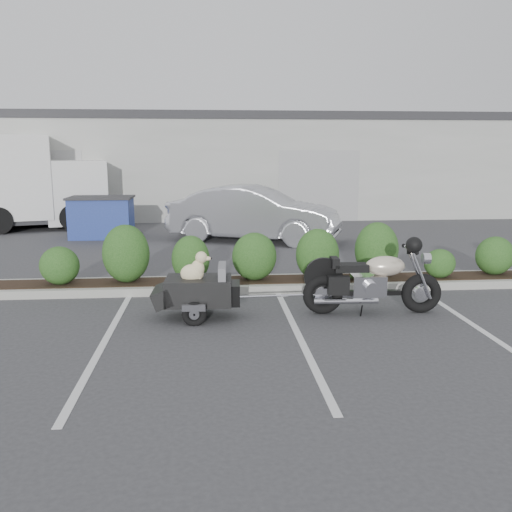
{
  "coord_description": "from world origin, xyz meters",
  "views": [
    {
      "loc": [
        -0.03,
        -7.83,
        2.58
      ],
      "look_at": [
        0.77,
        1.53,
        0.75
      ],
      "focal_mm": 38.0,
      "sensor_mm": 36.0,
      "label": 1
    }
  ],
  "objects": [
    {
      "name": "motorcycle",
      "position": [
        2.55,
        0.38,
        0.52
      ],
      "size": [
        2.25,
        0.76,
        1.29
      ],
      "rotation": [
        0.0,
        0.0,
        -0.04
      ],
      "color": "black",
      "rests_on": "ground"
    },
    {
      "name": "planter_kerb",
      "position": [
        1.0,
        2.2,
        0.07
      ],
      "size": [
        12.0,
        1.0,
        0.15
      ],
      "primitive_type": "cube",
      "color": "#9E9E93",
      "rests_on": "ground"
    },
    {
      "name": "ground",
      "position": [
        0.0,
        0.0,
        0.0
      ],
      "size": [
        90.0,
        90.0,
        0.0
      ],
      "primitive_type": "plane",
      "color": "#38383A",
      "rests_on": "ground"
    },
    {
      "name": "dumpster",
      "position": [
        -3.28,
        8.73,
        0.63
      ],
      "size": [
        1.88,
        1.29,
        1.23
      ],
      "rotation": [
        0.0,
        0.0,
        -0.0
      ],
      "color": "navy",
      "rests_on": "ground"
    },
    {
      "name": "sedan",
      "position": [
        1.23,
        7.63,
        0.8
      ],
      "size": [
        5.14,
        3.34,
        1.6
      ],
      "primitive_type": "imported",
      "rotation": [
        0.0,
        0.0,
        1.2
      ],
      "color": "silver",
      "rests_on": "ground"
    },
    {
      "name": "delivery_truck",
      "position": [
        -6.75,
        10.72,
        1.48
      ],
      "size": [
        7.05,
        3.8,
        3.08
      ],
      "rotation": [
        0.0,
        0.0,
        0.26
      ],
      "color": "silver",
      "rests_on": "ground"
    },
    {
      "name": "building",
      "position": [
        0.0,
        17.0,
        2.0
      ],
      "size": [
        26.0,
        10.0,
        4.0
      ],
      "primitive_type": "cube",
      "color": "#9EA099",
      "rests_on": "ground"
    },
    {
      "name": "pet_trailer",
      "position": [
        -0.24,
        0.41,
        0.45
      ],
      "size": [
        1.8,
        1.0,
        1.07
      ],
      "rotation": [
        0.0,
        0.0,
        -0.04
      ],
      "color": "black",
      "rests_on": "ground"
    }
  ]
}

